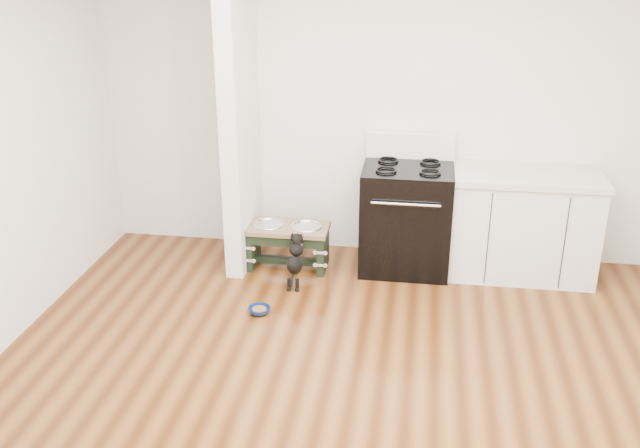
% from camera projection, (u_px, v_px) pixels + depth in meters
% --- Properties ---
extents(ground, '(5.00, 5.00, 0.00)m').
position_uv_depth(ground, '(348.00, 414.00, 4.39)').
color(ground, '#42200B').
rests_on(ground, ground).
extents(room_shell, '(5.00, 5.00, 5.00)m').
position_uv_depth(room_shell, '(353.00, 163.00, 3.77)').
color(room_shell, silver).
rests_on(room_shell, ground).
extents(partition_wall, '(0.15, 0.80, 2.70)m').
position_uv_depth(partition_wall, '(240.00, 113.00, 5.96)').
color(partition_wall, silver).
rests_on(partition_wall, ground).
extents(oven_range, '(0.76, 0.69, 1.14)m').
position_uv_depth(oven_range, '(406.00, 216.00, 6.15)').
color(oven_range, black).
rests_on(oven_range, ground).
extents(cabinet_run, '(1.24, 0.64, 0.91)m').
position_uv_depth(cabinet_run, '(522.00, 224.00, 6.04)').
color(cabinet_run, silver).
rests_on(cabinet_run, ground).
extents(dog_feeder, '(0.71, 0.38, 0.41)m').
position_uv_depth(dog_feeder, '(288.00, 238.00, 6.21)').
color(dog_feeder, black).
rests_on(dog_feeder, ground).
extents(puppy, '(0.12, 0.37, 0.43)m').
position_uv_depth(puppy, '(295.00, 259.00, 5.91)').
color(puppy, black).
rests_on(puppy, ground).
extents(floor_bowl, '(0.20, 0.20, 0.05)m').
position_uv_depth(floor_bowl, '(259.00, 310.00, 5.54)').
color(floor_bowl, navy).
rests_on(floor_bowl, ground).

